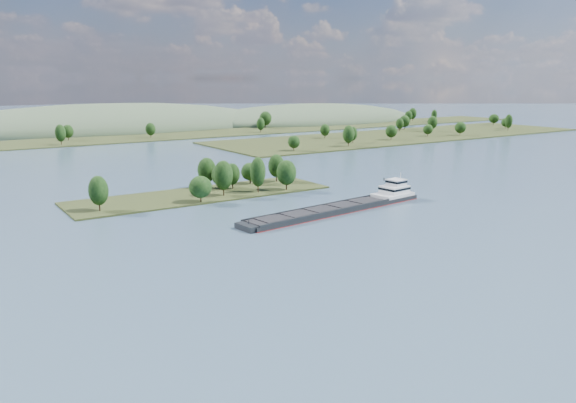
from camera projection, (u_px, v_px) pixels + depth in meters
ground at (288, 230)px, 165.29m from camera, size 1800.00×1800.00×0.00m
tree_island at (218, 184)px, 215.84m from camera, size 100.00×32.17×14.95m
right_bank at (409, 135)px, 436.32m from camera, size 320.00×90.00×15.25m
back_shoreline at (82, 140)px, 398.16m from camera, size 900.00×60.00×15.92m
hill_east at (310, 121)px, 590.51m from camera, size 260.00×140.00×36.00m
hill_west at (112, 128)px, 507.13m from camera, size 320.00×160.00×44.00m
cargo_barge at (347, 206)px, 191.14m from camera, size 76.46×17.60×10.27m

